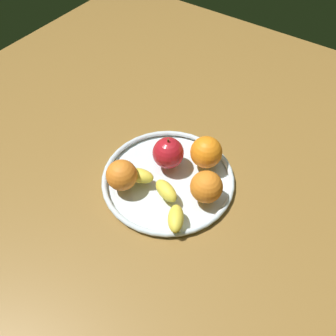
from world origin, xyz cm
name	(u,v)px	position (x,y,z in cm)	size (l,w,h in cm)	color
ground_plane	(168,186)	(0.00, 0.00, -2.00)	(154.16, 154.16, 4.00)	olive
fruit_bowl	(168,179)	(0.00, 0.00, 0.92)	(30.67, 30.67, 1.80)	silver
banana	(158,193)	(-1.67, 6.07, 3.44)	(20.11, 10.94, 3.29)	yellow
apple	(168,153)	(2.23, -3.29, 5.44)	(7.28, 7.28, 8.08)	red
orange_front_left	(207,186)	(-9.91, -0.34, 5.33)	(7.05, 7.05, 7.05)	orange
orange_back_left	(206,152)	(-4.85, -8.39, 5.51)	(7.43, 7.43, 7.43)	orange
orange_center	(122,175)	(6.93, 7.74, 5.27)	(6.93, 6.93, 6.93)	orange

